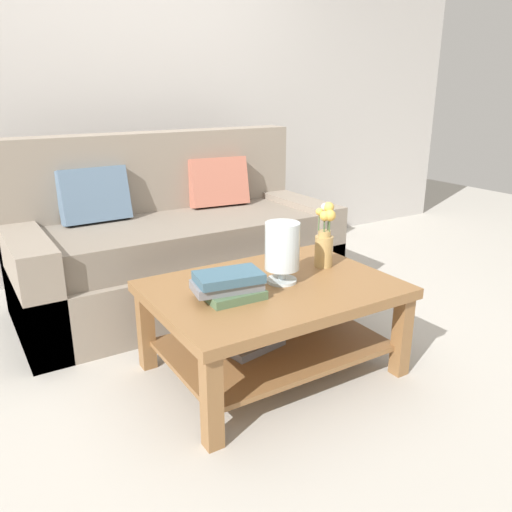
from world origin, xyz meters
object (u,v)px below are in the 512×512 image
object	(u,v)px
glass_hurricane_vase	(282,248)
flower_pitcher	(325,239)
book_stack_main	(229,285)
couch	(175,247)
coffee_table	(272,309)

from	to	relation	value
glass_hurricane_vase	flower_pitcher	world-z (taller)	flower_pitcher
book_stack_main	glass_hurricane_vase	world-z (taller)	glass_hurricane_vase
couch	flower_pitcher	xyz separation A→B (m)	(0.41, -0.99, 0.24)
coffee_table	book_stack_main	size ratio (longest dim) A/B	3.52
flower_pitcher	glass_hurricane_vase	bearing A→B (deg)	-167.21
coffee_table	glass_hurricane_vase	xyz separation A→B (m)	(0.06, 0.01, 0.29)
couch	coffee_table	distance (m)	1.07
coffee_table	flower_pitcher	distance (m)	0.47
couch	book_stack_main	size ratio (longest dim) A/B	6.12
book_stack_main	glass_hurricane_vase	size ratio (longest dim) A/B	1.10
coffee_table	flower_pitcher	bearing A→B (deg)	12.06
couch	book_stack_main	bearing A→B (deg)	-100.74
couch	flower_pitcher	distance (m)	1.10
couch	flower_pitcher	world-z (taller)	couch
book_stack_main	coffee_table	bearing A→B (deg)	6.40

